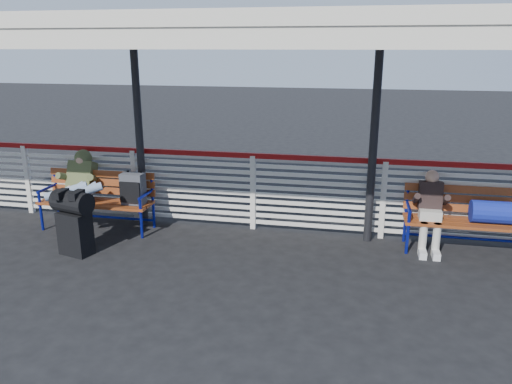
% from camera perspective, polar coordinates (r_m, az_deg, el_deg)
% --- Properties ---
extents(ground, '(60.00, 60.00, 0.00)m').
position_cam_1_polar(ground, '(6.38, -3.95, -10.03)').
color(ground, black).
rests_on(ground, ground).
extents(fence, '(12.08, 0.08, 1.24)m').
position_cam_1_polar(fence, '(7.87, -0.34, 0.34)').
color(fence, silver).
rests_on(fence, ground).
extents(canopy, '(12.60, 3.60, 3.16)m').
position_cam_1_polar(canopy, '(6.56, -2.36, 18.18)').
color(canopy, silver).
rests_on(canopy, ground).
extents(luggage_stack, '(0.62, 0.45, 0.93)m').
position_cam_1_polar(luggage_stack, '(7.39, -20.09, -3.04)').
color(luggage_stack, black).
rests_on(luggage_stack, ground).
extents(bench_left, '(1.80, 0.56, 0.96)m').
position_cam_1_polar(bench_left, '(8.19, -16.29, -0.08)').
color(bench_left, brown).
rests_on(bench_left, ground).
extents(bench_right, '(1.80, 0.56, 0.92)m').
position_cam_1_polar(bench_right, '(7.65, 24.15, -2.21)').
color(bench_right, brown).
rests_on(bench_right, ground).
extents(traveler_man, '(0.94, 1.63, 0.77)m').
position_cam_1_polar(traveler_man, '(8.05, -19.84, 0.33)').
color(traveler_man, '#8C9FBD').
rests_on(traveler_man, ground).
extents(companion_person, '(0.32, 0.66, 1.15)m').
position_cam_1_polar(companion_person, '(7.48, 19.29, -1.97)').
color(companion_person, beige).
rests_on(companion_person, ground).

